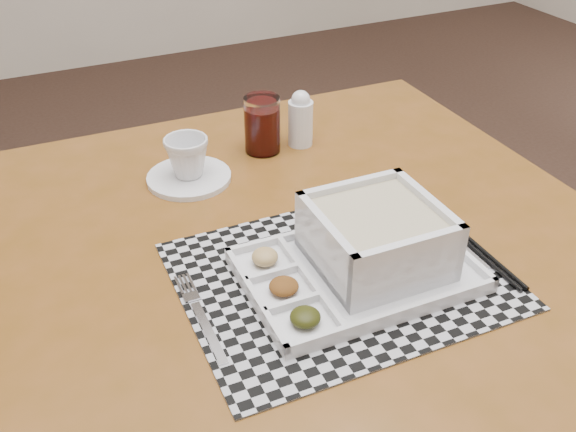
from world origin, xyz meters
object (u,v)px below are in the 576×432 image
object	(u,v)px
serving_tray	(369,248)
juice_glass	(262,127)
creamer_bottle	(301,119)
dining_table	(304,270)
cup	(187,157)

from	to	relation	value
serving_tray	juice_glass	distance (m)	0.41
serving_tray	creamer_bottle	world-z (taller)	creamer_bottle
juice_glass	creamer_bottle	distance (m)	0.08
dining_table	cup	world-z (taller)	cup
juice_glass	serving_tray	bearing A→B (deg)	-91.68
cup	juice_glass	size ratio (longest dim) A/B	0.71
serving_tray	cup	bearing A→B (deg)	112.86
serving_tray	creamer_bottle	bearing A→B (deg)	77.41
cup	serving_tray	bearing A→B (deg)	-84.24
dining_table	cup	bearing A→B (deg)	115.50
dining_table	creamer_bottle	distance (m)	0.33
juice_glass	creamer_bottle	xyz separation A→B (m)	(0.08, -0.01, 0.00)
cup	creamer_bottle	bearing A→B (deg)	-7.61
cup	creamer_bottle	size ratio (longest dim) A/B	0.70
serving_tray	creamer_bottle	xyz separation A→B (m)	(0.09, 0.40, 0.01)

